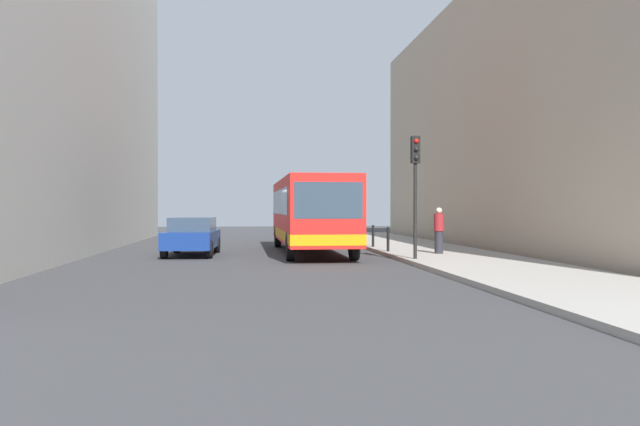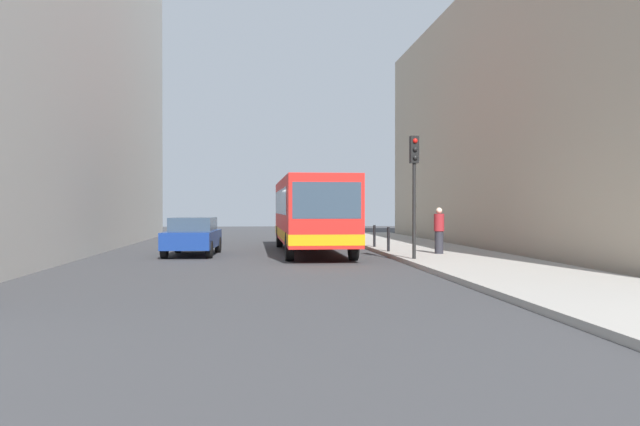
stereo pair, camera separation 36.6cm
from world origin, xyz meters
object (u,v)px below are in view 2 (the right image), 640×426
bus (311,211)px  pedestrian_near_signal (439,231)px  traffic_light (414,173)px  car_beside_bus (193,235)px  car_behind_bus (302,227)px  bollard_far (363,233)px  bollard_mid (374,236)px  bollard_near (388,239)px

bus → pedestrian_near_signal: (4.52, -3.09, -0.72)m
bus → traffic_light: size_ratio=2.69×
car_beside_bus → car_behind_bus: same height
car_beside_bus → car_behind_bus: size_ratio=1.01×
traffic_light → pedestrian_near_signal: 3.39m
car_behind_bus → bollard_far: car_behind_bus is taller
car_behind_bus → bollard_mid: car_behind_bus is taller
bollard_near → bus: bearing=149.6°
car_behind_bus → bollard_near: bearing=100.9°
bollard_near → pedestrian_near_signal: size_ratio=0.55×
bus → bollard_near: size_ratio=11.62×
car_behind_bus → bollard_far: bearing=113.3°
traffic_light → bollard_far: size_ratio=4.32×
car_behind_bus → traffic_light: (2.66, -15.07, 2.22)m
bollard_mid → bollard_far: 2.95m
car_beside_bus → car_behind_bus: (5.05, 10.66, 0.00)m
car_behind_bus → bollard_mid: 8.83m
car_behind_bus → traffic_light: 15.46m
car_beside_bus → bollard_mid: size_ratio=4.71×
traffic_light → pedestrian_near_signal: bearing=56.3°
traffic_light → bollard_far: bearing=90.6°
traffic_light → bollard_mid: (-0.10, 6.61, -2.38)m
car_behind_bus → pedestrian_near_signal: bearing=106.4°
bollard_near → pedestrian_near_signal: (1.62, -1.38, 0.38)m
traffic_light → pedestrian_near_signal: traffic_light is taller
car_behind_bus → bollard_mid: size_ratio=4.69×
bollard_near → bollard_mid: size_ratio=1.00×
bus → pedestrian_near_signal: 5.52m
bollard_near → bollard_mid: (0.00, 2.95, 0.00)m
traffic_light → bollard_mid: 7.03m
pedestrian_near_signal → bollard_near: bearing=-51.4°
car_beside_bus → bollard_mid: 7.93m
car_behind_bus → traffic_light: traffic_light is taller
traffic_light → bollard_near: 4.37m
bus → car_beside_bus: bearing=11.1°
bus → bollard_far: bearing=-125.0°
bollard_near → bollard_far: (0.00, 5.90, 0.00)m
bus → traffic_light: 6.28m
bollard_far → car_behind_bus: bearing=115.0°
bollard_near → pedestrian_near_signal: bearing=-40.5°
bus → car_behind_bus: (0.34, 9.70, -0.94)m
car_beside_bus → pedestrian_near_signal: pedestrian_near_signal is taller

